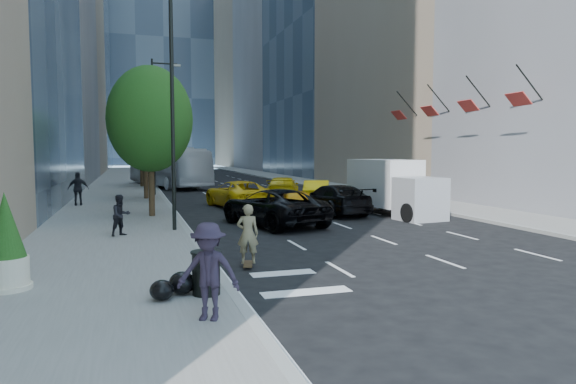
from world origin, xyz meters
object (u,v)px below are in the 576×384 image
object	(u,v)px
black_sedan_lincoln	(273,207)
box_truck	(393,187)
skateboarder	(248,238)
trash_can	(206,274)
planter_shrub	(6,243)
city_bus	(168,167)
black_sedan_mercedes	(333,199)

from	to	relation	value
black_sedan_lincoln	box_truck	xyz separation A→B (m)	(7.10, 1.82, 0.65)
skateboarder	trash_can	world-z (taller)	skateboarder
black_sedan_lincoln	planter_shrub	xyz separation A→B (m)	(-9.00, -9.21, 0.41)
black_sedan_lincoln	planter_shrub	bearing A→B (deg)	28.64
box_truck	skateboarder	bearing A→B (deg)	-142.46
skateboarder	trash_can	distance (m)	3.43
city_bus	planter_shrub	world-z (taller)	city_bus
planter_shrub	box_truck	bearing A→B (deg)	34.42
black_sedan_lincoln	trash_can	world-z (taller)	black_sedan_lincoln
black_sedan_lincoln	black_sedan_mercedes	xyz separation A→B (m)	(4.19, 3.00, -0.03)
skateboarder	planter_shrub	distance (m)	6.17
city_bus	box_truck	xyz separation A→B (m)	(9.90, -25.34, -0.38)
black_sedan_mercedes	box_truck	world-z (taller)	box_truck
skateboarder	planter_shrub	bearing A→B (deg)	24.59
planter_shrub	trash_can	bearing A→B (deg)	-22.09
black_sedan_lincoln	box_truck	world-z (taller)	box_truck
skateboarder	black_sedan_mercedes	xyz separation A→B (m)	(7.15, 11.00, -0.07)
box_truck	city_bus	bearing A→B (deg)	104.59
skateboarder	black_sedan_lincoln	world-z (taller)	skateboarder
box_truck	planter_shrub	xyz separation A→B (m)	(-16.10, -11.03, -0.25)
skateboarder	city_bus	xyz separation A→B (m)	(0.16, 35.16, 1.00)
box_truck	trash_can	xyz separation A→B (m)	(-11.70, -12.82, -0.87)
black_sedan_mercedes	box_truck	xyz separation A→B (m)	(2.91, -1.18, 0.69)
black_sedan_lincoln	trash_can	xyz separation A→B (m)	(-4.60, -11.00, -0.21)
city_bus	planter_shrub	bearing A→B (deg)	-116.65
black_sedan_lincoln	black_sedan_mercedes	world-z (taller)	black_sedan_lincoln
city_bus	trash_can	distance (m)	38.22
black_sedan_mercedes	trash_can	xyz separation A→B (m)	(-8.79, -14.00, -0.18)
box_truck	trash_can	size ratio (longest dim) A/B	6.70
skateboarder	city_bus	size ratio (longest dim) A/B	0.13
box_truck	black_sedan_mercedes	bearing A→B (deg)	151.16
trash_can	black_sedan_mercedes	bearing A→B (deg)	57.88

